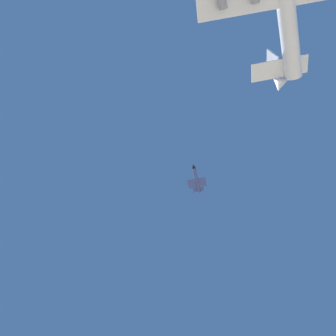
% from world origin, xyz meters
% --- Properties ---
extents(chase_jet_left_wing, '(15.32, 8.79, 4.00)m').
position_xyz_m(chase_jet_left_wing, '(-35.85, 36.62, 132.48)').
color(chase_jet_left_wing, '#38478C').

